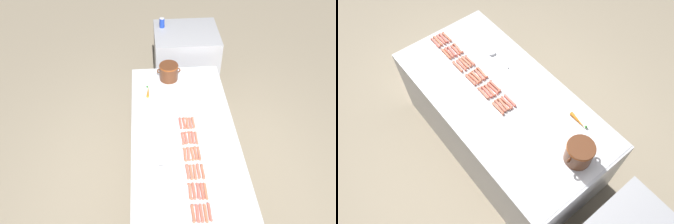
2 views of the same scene
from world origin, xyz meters
The scene contains 35 objects.
ground_plane centered at (0.00, 0.00, 0.00)m, with size 20.00×20.00×0.00m, color gray.
griddle_counter centered at (0.00, 0.00, 0.42)m, with size 1.02×2.07×0.83m.
hot_dog_0 centered at (-0.02, -0.90, 0.84)m, with size 0.03×0.16×0.02m.
hot_dog_1 centered at (-0.02, -0.70, 0.84)m, with size 0.03×0.16×0.02m.
hot_dog_2 centered at (-0.02, -0.50, 0.84)m, with size 0.03×0.16×0.02m.
hot_dog_3 centered at (-0.02, -0.31, 0.84)m, with size 0.03×0.16×0.02m.
hot_dog_4 centered at (-0.02, -0.12, 0.84)m, with size 0.03×0.16×0.02m.
hot_dog_5 centered at (-0.02, 0.09, 0.84)m, with size 0.03×0.16×0.02m.
hot_dog_6 centered at (0.01, -0.90, 0.84)m, with size 0.03×0.16×0.02m.
hot_dog_7 centered at (0.01, -0.70, 0.84)m, with size 0.02×0.16×0.02m.
hot_dog_8 centered at (0.01, -0.51, 0.84)m, with size 0.03×0.16×0.02m.
hot_dog_9 centered at (0.01, -0.31, 0.84)m, with size 0.03×0.16×0.02m.
hot_dog_10 centered at (0.01, -0.11, 0.84)m, with size 0.03×0.16×0.02m.
hot_dog_11 centered at (0.01, 0.08, 0.84)m, with size 0.03×0.16×0.02m.
hot_dog_12 centered at (0.04, -0.90, 0.84)m, with size 0.03×0.16×0.02m.
hot_dog_13 centered at (0.05, -0.70, 0.84)m, with size 0.03×0.16×0.02m.
hot_dog_14 centered at (0.04, -0.51, 0.84)m, with size 0.02×0.16×0.02m.
hot_dog_15 centered at (0.05, -0.31, 0.84)m, with size 0.03×0.16×0.02m.
hot_dog_16 centered at (0.04, -0.11, 0.84)m, with size 0.03×0.16×0.02m.
hot_dog_17 centered at (0.04, 0.08, 0.84)m, with size 0.03×0.16×0.02m.
hot_dog_18 centered at (0.07, -0.90, 0.84)m, with size 0.03×0.16×0.02m.
hot_dog_19 centered at (0.08, -0.70, 0.84)m, with size 0.03×0.16×0.02m.
hot_dog_20 centered at (0.07, -0.50, 0.84)m, with size 0.03×0.16×0.02m.
hot_dog_21 centered at (0.08, -0.31, 0.84)m, with size 0.03×0.16×0.02m.
hot_dog_22 centered at (0.08, -0.11, 0.84)m, with size 0.03×0.16×0.02m.
hot_dog_23 centered at (0.07, 0.08, 0.84)m, with size 0.03×0.16×0.02m.
hot_dog_24 centered at (0.11, -0.89, 0.84)m, with size 0.03×0.16×0.02m.
hot_dog_25 centered at (0.10, -0.71, 0.84)m, with size 0.03×0.16×0.02m.
hot_dog_26 centered at (0.11, -0.51, 0.84)m, with size 0.03×0.16×0.02m.
hot_dog_27 centered at (0.11, -0.31, 0.84)m, with size 0.03×0.16×0.02m.
hot_dog_28 centered at (0.11, -0.12, 0.84)m, with size 0.03×0.16×0.02m.
hot_dog_29 centered at (0.10, 0.08, 0.84)m, with size 0.03×0.16×0.02m.
bean_pot centered at (-0.09, 0.82, 0.94)m, with size 0.27×0.22×0.19m.
serving_spoon centered at (-0.25, -0.40, 0.84)m, with size 0.12×0.27×0.02m.
carrot centered at (-0.33, 0.59, 0.85)m, with size 0.05×0.18×0.03m.
Camera 2 is at (1.00, 1.30, 3.10)m, focal length 34.63 mm.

